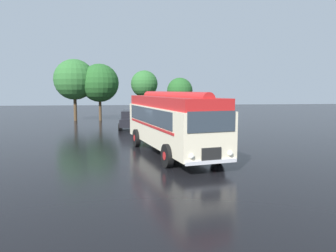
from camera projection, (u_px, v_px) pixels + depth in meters
name	position (u px, v px, depth m)	size (l,w,h in m)	color
ground_plane	(166.00, 152.00, 18.82)	(120.00, 120.00, 0.00)	black
vintage_bus	(171.00, 120.00, 18.30)	(4.58, 10.38, 3.49)	beige
car_near_left	(130.00, 120.00, 30.27)	(2.07, 4.25, 1.66)	black
car_mid_left	(160.00, 119.00, 31.09)	(2.13, 4.28, 1.66)	black
tree_far_left	(74.00, 79.00, 37.80)	(4.68, 4.68, 7.12)	#4C3823
tree_left_of_centre	(100.00, 82.00, 38.12)	(4.44, 4.44, 6.61)	#4C3823
tree_centre	(144.00, 84.00, 38.35)	(3.13, 3.13, 5.85)	#4C3823
tree_right_of_centre	(179.00, 91.00, 38.12)	(2.98, 2.98, 5.00)	#4C3823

